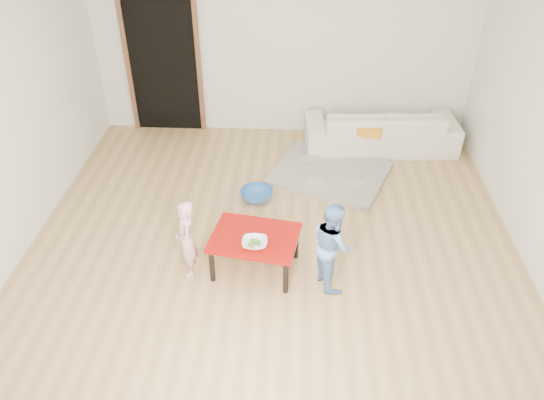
# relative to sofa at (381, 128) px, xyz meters

# --- Properties ---
(floor) EXTENTS (5.00, 5.00, 0.01)m
(floor) POSITION_rel_sofa_xyz_m (-1.32, -2.05, -0.29)
(floor) COLOR #AA8448
(floor) RESTS_ON ground
(back_wall) EXTENTS (5.00, 0.02, 2.60)m
(back_wall) POSITION_rel_sofa_xyz_m (-1.32, 0.45, 1.01)
(back_wall) COLOR white
(back_wall) RESTS_ON floor
(left_wall) EXTENTS (0.02, 5.00, 2.60)m
(left_wall) POSITION_rel_sofa_xyz_m (-3.82, -2.05, 1.01)
(left_wall) COLOR white
(left_wall) RESTS_ON floor
(doorway) EXTENTS (1.02, 0.08, 2.11)m
(doorway) POSITION_rel_sofa_xyz_m (-2.92, 0.43, 0.74)
(doorway) COLOR brown
(doorway) RESTS_ON back_wall
(sofa) EXTENTS (2.02, 0.90, 0.57)m
(sofa) POSITION_rel_sofa_xyz_m (0.00, 0.00, 0.00)
(sofa) COLOR silver
(sofa) RESTS_ON floor
(cushion) EXTENTS (0.51, 0.48, 0.11)m
(cushion) POSITION_rel_sofa_xyz_m (-0.22, -0.26, 0.15)
(cushion) COLOR orange
(cushion) RESTS_ON sofa
(red_table) EXTENTS (0.89, 0.73, 0.40)m
(red_table) POSITION_rel_sofa_xyz_m (-1.46, -2.49, -0.09)
(red_table) COLOR #930D08
(red_table) RESTS_ON floor
(bowl) EXTENTS (0.23, 0.23, 0.06)m
(bowl) POSITION_rel_sofa_xyz_m (-1.45, -2.63, 0.14)
(bowl) COLOR white
(bowl) RESTS_ON red_table
(broccoli) EXTENTS (0.12, 0.12, 0.06)m
(broccoli) POSITION_rel_sofa_xyz_m (-1.45, -2.63, 0.14)
(broccoli) COLOR #2D5919
(broccoli) RESTS_ON red_table
(child_pink) EXTENTS (0.27, 0.34, 0.80)m
(child_pink) POSITION_rel_sofa_xyz_m (-2.10, -2.57, 0.11)
(child_pink) COLOR pink
(child_pink) RESTS_ON floor
(child_blue) EXTENTS (0.45, 0.51, 0.88)m
(child_blue) POSITION_rel_sofa_xyz_m (-0.75, -2.63, 0.15)
(child_blue) COLOR #6197E2
(child_blue) RESTS_ON floor
(basin) EXTENTS (0.38, 0.38, 0.12)m
(basin) POSITION_rel_sofa_xyz_m (-1.55, -1.32, -0.23)
(basin) COLOR #2C5FA7
(basin) RESTS_ON floor
(blanket) EXTENTS (1.64, 1.51, 0.07)m
(blanket) POSITION_rel_sofa_xyz_m (-0.68, -0.75, -0.25)
(blanket) COLOR #A49E91
(blanket) RESTS_ON floor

